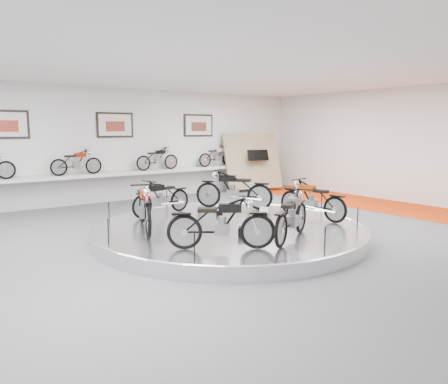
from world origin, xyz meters
TOP-DOWN VIEW (x-y plane):
  - floor at (0.00, 0.00)m, footprint 16.00×16.00m
  - ceiling at (0.00, 0.00)m, footprint 16.00×16.00m
  - wall_back at (0.00, 7.00)m, footprint 16.00×0.00m
  - wall_right at (8.00, 0.00)m, footprint 0.00×14.00m
  - orange_carpet_strip at (6.80, 0.00)m, footprint 2.40×12.60m
  - dado_band at (0.00, 6.98)m, footprint 15.68×0.04m
  - display_platform at (0.00, 0.30)m, footprint 6.40×6.40m
  - platform_rim at (0.00, 0.30)m, footprint 6.40×6.40m
  - shelf at (0.00, 6.70)m, footprint 11.00×0.55m
  - poster_left at (-3.50, 6.96)m, footprint 1.35×0.06m
  - poster_center at (0.00, 6.96)m, footprint 1.35×0.06m
  - poster_right at (3.50, 6.96)m, footprint 1.35×0.06m
  - display_panel at (5.60, 6.10)m, footprint 2.56×1.52m
  - shelf_bike_b at (-1.50, 6.70)m, footprint 1.22×0.43m
  - shelf_bike_c at (1.50, 6.70)m, footprint 1.22×0.43m
  - shelf_bike_d at (4.20, 6.70)m, footprint 1.22×0.43m
  - bike_a at (1.39, 1.93)m, footprint 1.69×1.93m
  - bike_b at (-0.70, 2.36)m, footprint 1.70×0.89m
  - bike_c at (-1.86, 0.99)m, footprint 1.30×2.01m
  - bike_d at (-1.40, -1.29)m, footprint 1.78×1.51m
  - bike_e at (0.19, -1.56)m, footprint 1.82×1.35m
  - bike_f at (2.11, -0.38)m, footprint 0.79×1.76m

SIDE VIEW (x-z plane):
  - floor at x=0.00m, z-range 0.00..0.00m
  - orange_carpet_strip at x=6.80m, z-range 0.00..0.01m
  - display_platform at x=0.00m, z-range 0.00..0.30m
  - platform_rim at x=0.00m, z-range 0.22..0.32m
  - dado_band at x=0.00m, z-range 0.00..1.10m
  - bike_b at x=-0.70m, z-range 0.30..1.25m
  - bike_f at x=2.11m, z-range 0.30..1.30m
  - bike_e at x=0.19m, z-range 0.30..1.32m
  - bike_d at x=-1.40m, z-range 0.30..1.33m
  - bike_c at x=-1.86m, z-range 0.30..1.42m
  - bike_a at x=1.39m, z-range 0.30..1.42m
  - shelf at x=0.00m, z-range 0.95..1.05m
  - display_panel at x=5.60m, z-range 0.10..2.40m
  - shelf_bike_b at x=-1.50m, z-range 1.05..1.78m
  - shelf_bike_c at x=1.50m, z-range 1.05..1.78m
  - shelf_bike_d at x=4.20m, z-range 1.05..1.78m
  - wall_back at x=0.00m, z-range -6.00..10.00m
  - wall_right at x=8.00m, z-range -5.00..9.00m
  - poster_left at x=-3.50m, z-range 2.26..3.14m
  - poster_center at x=0.00m, z-range 2.26..3.14m
  - poster_right at x=3.50m, z-range 2.26..3.14m
  - ceiling at x=0.00m, z-range 4.00..4.00m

